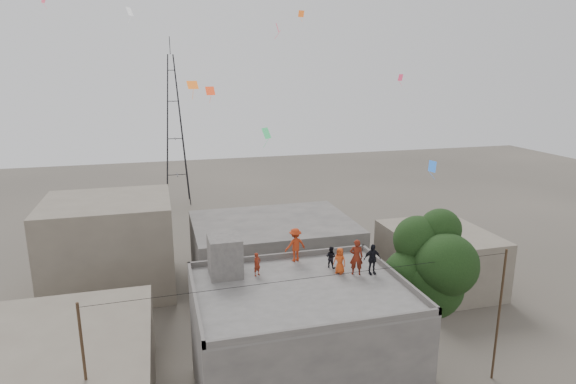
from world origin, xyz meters
name	(u,v)px	position (x,y,z in m)	size (l,w,h in m)	color
main_building	(300,346)	(0.00, 0.00, 3.05)	(10.00, 8.00, 6.10)	#504D4B
parapet	(301,286)	(0.00, 0.00, 6.25)	(10.00, 8.00, 0.30)	#504D4B
stair_head_box	(225,256)	(-3.20, 2.60, 7.10)	(1.60, 1.80, 2.00)	#504D4B
neighbor_west	(66,377)	(-11.00, 2.00, 2.00)	(8.00, 10.00, 4.00)	#6C6155
neighbor_north	(273,252)	(2.00, 14.00, 2.50)	(12.00, 9.00, 5.00)	#504D4B
neighbor_northwest	(110,245)	(-10.00, 16.00, 3.50)	(9.00, 8.00, 7.00)	#6C6155
neighbor_east	(439,259)	(14.00, 10.00, 2.20)	(7.00, 8.00, 4.40)	#6C6155
tree	(432,268)	(7.37, 0.60, 6.10)	(4.90, 4.60, 9.10)	black
utility_line	(319,344)	(0.50, -1.25, 3.83)	(20.12, 0.62, 7.40)	black
transmission_tower	(175,131)	(-4.00, 40.00, 9.07)	(2.97, 2.97, 20.01)	black
person_red_adult	(356,257)	(3.17, 0.88, 7.03)	(0.68, 0.44, 1.85)	maroon
person_orange_child	(340,261)	(2.42, 1.22, 6.78)	(0.66, 0.43, 1.35)	#C54416
person_dark_child	(331,257)	(2.24, 2.04, 6.68)	(0.56, 0.44, 1.15)	black
person_dark_adult	(372,259)	(3.97, 0.72, 6.89)	(0.93, 0.39, 1.59)	black
person_orange_adult	(295,245)	(0.71, 3.40, 7.02)	(1.19, 0.68, 1.84)	#AC3113
person_red_child	(257,264)	(-1.67, 2.06, 6.70)	(0.44, 0.29, 1.20)	maroon
kites	(261,59)	(-0.20, 7.38, 16.73)	(19.55, 17.59, 12.23)	#FE441A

